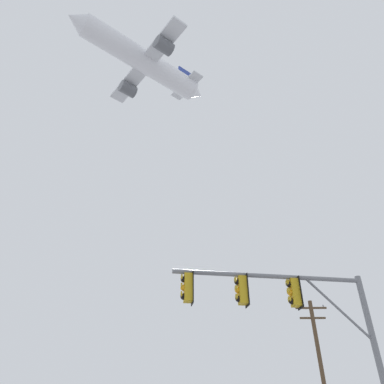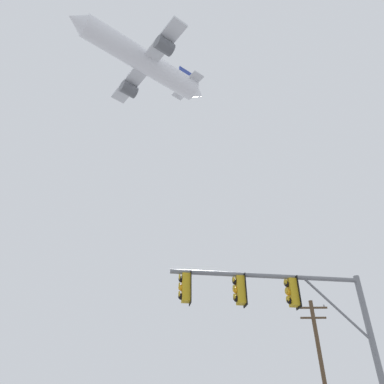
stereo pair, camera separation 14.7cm
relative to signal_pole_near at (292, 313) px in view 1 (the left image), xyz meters
The scene contains 3 objects.
signal_pole_near is the anchor object (origin of this frame).
utility_pole 15.55m from the signal_pole_near, 70.96° to the left, with size 2.20×0.28×9.33m.
airplane 51.06m from the signal_pole_near, 114.99° to the left, with size 19.94×17.09×6.39m.
Camera 1 is at (0.67, -4.45, 1.62)m, focal length 34.42 mm.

